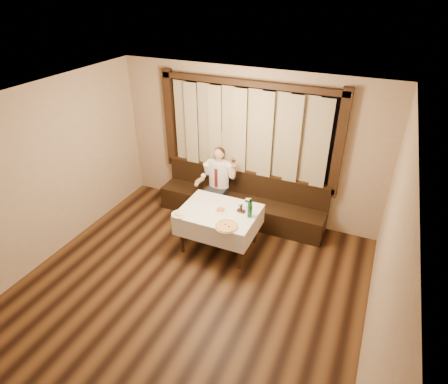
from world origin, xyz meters
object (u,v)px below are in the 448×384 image
at_px(dining_table, 219,216).
at_px(pasta_cream, 180,213).
at_px(cruet_caddy, 241,209).
at_px(seated_man, 218,178).
at_px(green_bottle, 250,209).
at_px(pizza, 227,226).
at_px(pasta_red, 221,209).
at_px(banquette, 241,203).

bearing_deg(dining_table, pasta_cream, -144.78).
distance_m(pasta_cream, cruet_caddy, 1.00).
bearing_deg(seated_man, green_bottle, -42.63).
xyz_separation_m(cruet_caddy, seated_man, (-0.81, 0.83, 0.00)).
height_order(pizza, pasta_red, pasta_red).
height_order(dining_table, pasta_red, pasta_red).
distance_m(pasta_red, seated_man, 1.05).
xyz_separation_m(pizza, cruet_caddy, (0.05, 0.48, 0.03)).
bearing_deg(pasta_cream, cruet_caddy, 28.49).
height_order(banquette, pasta_cream, banquette).
xyz_separation_m(banquette, pasta_cream, (-0.53, -1.40, 0.48)).
bearing_deg(banquette, pasta_red, -88.64).
relative_size(pizza, pasta_cream, 1.37).
bearing_deg(banquette, pizza, -77.86).
relative_size(pasta_cream, green_bottle, 0.78).
distance_m(dining_table, pizza, 0.50).
xyz_separation_m(pizza, seated_man, (-0.76, 1.31, 0.03)).
bearing_deg(pizza, pasta_red, 125.81).
bearing_deg(green_bottle, cruet_caddy, 157.51).
distance_m(cruet_caddy, seated_man, 1.16).
distance_m(pizza, cruet_caddy, 0.49).
bearing_deg(dining_table, pasta_red, 11.12).
relative_size(dining_table, seated_man, 0.92).
xyz_separation_m(pasta_red, green_bottle, (0.50, 0.03, 0.11)).
bearing_deg(pasta_red, pizza, -54.19).
xyz_separation_m(banquette, pizza, (0.30, -1.40, 0.46)).
bearing_deg(pizza, pasta_cream, 179.60).
xyz_separation_m(dining_table, pizza, (0.30, -0.38, 0.12)).
distance_m(dining_table, green_bottle, 0.58).
relative_size(green_bottle, cruet_caddy, 2.44).
distance_m(banquette, dining_table, 1.08).
xyz_separation_m(dining_table, pasta_cream, (-0.53, -0.37, 0.14)).
distance_m(dining_table, pasta_red, 0.14).
bearing_deg(banquette, dining_table, -90.00).
distance_m(dining_table, pasta_cream, 0.66).
relative_size(banquette, pasta_cream, 11.96).
xyz_separation_m(banquette, cruet_caddy, (0.35, -0.92, 0.50)).
bearing_deg(dining_table, cruet_caddy, 16.45).
bearing_deg(dining_table, pizza, -51.54).
bearing_deg(banquette, seated_man, -169.04).
relative_size(banquette, dining_table, 2.52).
height_order(banquette, dining_table, banquette).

